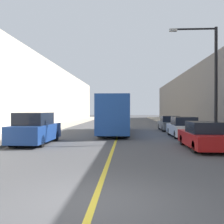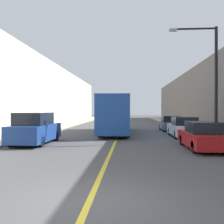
% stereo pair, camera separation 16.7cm
% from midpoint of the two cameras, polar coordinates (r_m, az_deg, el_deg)
% --- Properties ---
extents(ground_plane, '(200.00, 200.00, 0.00)m').
position_cam_midpoint_polar(ground_plane, '(6.29, -4.81, -19.10)').
color(ground_plane, '#474749').
extents(sidewalk_left, '(3.41, 72.00, 0.15)m').
position_cam_midpoint_polar(sidewalk_left, '(36.97, -10.38, -2.68)').
color(sidewalk_left, '#A89E8C').
rests_on(sidewalk_left, ground).
extents(sidewalk_right, '(3.41, 72.00, 0.15)m').
position_cam_midpoint_polar(sidewalk_right, '(36.61, 14.39, -2.72)').
color(sidewalk_right, '#A89E8C').
rests_on(sidewalk_right, ground).
extents(building_row_left, '(4.00, 72.00, 8.72)m').
position_cam_midpoint_polar(building_row_left, '(38.03, -15.83, 3.86)').
color(building_row_left, beige).
rests_on(building_row_left, ground).
extents(building_row_right, '(4.00, 72.00, 7.93)m').
position_cam_midpoint_polar(building_row_right, '(37.49, 19.97, 3.29)').
color(building_row_right, '#66605B').
rests_on(building_row_right, ground).
extents(road_center_line, '(0.16, 72.00, 0.01)m').
position_cam_midpoint_polar(road_center_line, '(35.94, 1.94, -2.88)').
color(road_center_line, gold).
rests_on(road_center_line, ground).
extents(bus, '(2.49, 10.90, 3.25)m').
position_cam_midpoint_polar(bus, '(23.54, 0.57, -0.43)').
color(bus, '#1E4793').
rests_on(bus, ground).
extents(parked_suv_left, '(1.94, 4.81, 1.94)m').
position_cam_midpoint_polar(parked_suv_left, '(16.89, -16.66, -3.66)').
color(parked_suv_left, navy).
rests_on(parked_suv_left, ground).
extents(car_right_near, '(1.85, 4.67, 1.48)m').
position_cam_midpoint_polar(car_right_near, '(14.91, 19.08, -5.09)').
color(car_right_near, maroon).
rests_on(car_right_near, ground).
extents(car_right_mid, '(1.87, 4.73, 1.56)m').
position_cam_midpoint_polar(car_right_mid, '(21.04, 15.03, -3.37)').
color(car_right_mid, silver).
rests_on(car_right_mid, ground).
extents(car_right_far, '(1.85, 4.61, 1.50)m').
position_cam_midpoint_polar(car_right_far, '(27.23, 12.22, -2.54)').
color(car_right_far, '#51565B').
rests_on(car_right_far, ground).
extents(street_lamp_right, '(3.08, 0.24, 7.29)m').
position_cam_midpoint_polar(street_lamp_right, '(18.17, 20.53, 7.64)').
color(street_lamp_right, black).
rests_on(street_lamp_right, sidewalk_right).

